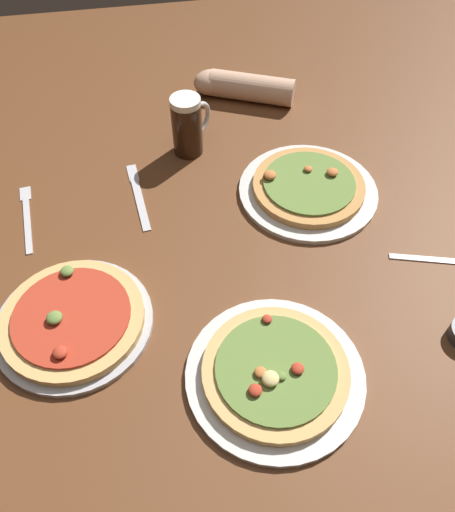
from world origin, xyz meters
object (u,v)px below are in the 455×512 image
(diner_arm, at_px, (240,86))
(knife_right, at_px, (138,195))
(pizza_plate_side, at_px, (275,373))
(fork_spare, at_px, (443,260))
(fork_left, at_px, (27,217))
(pizza_plate_far, at_px, (308,188))
(beer_mug_dark, at_px, (188,125))
(pizza_plate_near, at_px, (73,320))

(diner_arm, bearing_deg, knife_right, -131.66)
(pizza_plate_side, relative_size, fork_spare, 1.53)
(pizza_plate_side, bearing_deg, fork_left, 133.78)
(pizza_plate_far, xyz_separation_m, fork_spare, (0.23, -0.25, -0.01))
(pizza_plate_side, bearing_deg, knife_right, 112.32)
(knife_right, height_order, diner_arm, diner_arm)
(beer_mug_dark, height_order, fork_left, beer_mug_dark)
(fork_left, xyz_separation_m, fork_spare, (0.88, -0.29, 0.00))
(diner_arm, bearing_deg, fork_spare, -64.85)
(pizza_plate_side, bearing_deg, fork_spare, 25.40)
(pizza_plate_near, bearing_deg, pizza_plate_side, -26.24)
(pizza_plate_side, bearing_deg, beer_mug_dark, 95.79)
(pizza_plate_near, bearing_deg, beer_mug_dark, 59.12)
(pizza_plate_far, height_order, diner_arm, diner_arm)
(pizza_plate_side, distance_m, knife_right, 0.55)
(beer_mug_dark, bearing_deg, pizza_plate_near, -120.88)
(fork_spare, height_order, diner_arm, diner_arm)
(fork_left, distance_m, knife_right, 0.26)
(knife_right, relative_size, diner_arm, 0.82)
(pizza_plate_near, relative_size, fork_left, 1.39)
(fork_left, height_order, diner_arm, diner_arm)
(pizza_plate_near, height_order, beer_mug_dark, beer_mug_dark)
(fork_left, relative_size, fork_spare, 1.03)
(pizza_plate_far, bearing_deg, knife_right, 171.48)
(fork_spare, bearing_deg, knife_right, 153.44)
(pizza_plate_near, distance_m, fork_spare, 0.77)
(pizza_plate_near, relative_size, pizza_plate_side, 0.94)
(fork_left, height_order, knife_right, same)
(pizza_plate_side, height_order, diner_arm, diner_arm)
(pizza_plate_side, xyz_separation_m, fork_left, (-0.46, 0.48, -0.01))
(pizza_plate_near, bearing_deg, pizza_plate_far, 26.85)
(pizza_plate_near, height_order, pizza_plate_far, same)
(pizza_plate_side, xyz_separation_m, fork_spare, (0.41, 0.20, -0.01))
(pizza_plate_far, relative_size, fork_left, 1.51)
(pizza_plate_side, bearing_deg, pizza_plate_far, 67.32)
(pizza_plate_far, xyz_separation_m, diner_arm, (-0.08, 0.41, 0.02))
(knife_right, distance_m, fork_spare, 0.70)
(pizza_plate_far, distance_m, fork_spare, 0.34)
(fork_spare, bearing_deg, fork_left, 161.91)
(pizza_plate_near, relative_size, knife_right, 1.32)
(pizza_plate_far, relative_size, diner_arm, 1.17)
(beer_mug_dark, bearing_deg, fork_left, -156.56)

